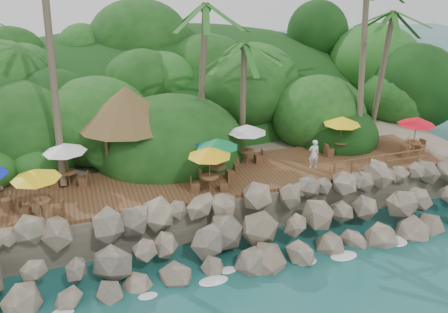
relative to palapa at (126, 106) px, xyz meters
name	(u,v)px	position (x,y,z in m)	size (l,w,h in m)	color
ground	(265,272)	(4.64, -9.27, -5.79)	(140.00, 140.00, 0.00)	#19514F
land_base	(181,136)	(4.64, 6.73, -4.74)	(32.00, 25.20, 2.10)	gray
jungle_hill	(162,119)	(4.64, 14.23, -5.79)	(44.80, 28.00, 15.40)	#143811
seawall	(250,229)	(4.64, -7.27, -4.64)	(29.00, 4.00, 2.30)	gray
terrace	(224,176)	(4.64, -3.27, -3.59)	(26.00, 5.00, 0.20)	brown
jungle_foliage	(185,154)	(4.64, 5.73, -5.79)	(44.00, 16.00, 12.00)	#143811
foam_line	(263,268)	(4.64, -8.97, -5.76)	(25.20, 0.80, 0.06)	white
palapa	(126,106)	(0.00, 0.00, 0.00)	(5.68, 5.68, 4.60)	brown
dining_clusters	(202,145)	(3.35, -3.39, -1.49)	(25.83, 5.14, 2.42)	brown
railing	(378,162)	(12.91, -5.62, -2.89)	(6.10, 0.10, 1.00)	brown
waiter	(314,154)	(9.78, -3.98, -2.64)	(0.62, 0.41, 1.70)	white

